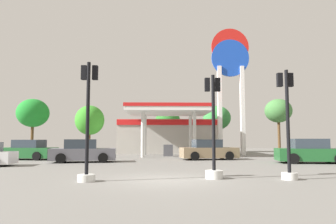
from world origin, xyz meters
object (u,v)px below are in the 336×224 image
at_px(traffic_signal_0, 214,142).
at_px(car_2, 28,151).
at_px(station_pole_sign, 230,74).
at_px(tree_3, 217,118).
at_px(tree_4, 278,111).
at_px(car_3, 208,150).
at_px(tree_1, 90,120).
at_px(tree_2, 168,123).
at_px(traffic_signal_2, 288,133).
at_px(car_1, 311,152).
at_px(traffic_signal_1, 88,133).
at_px(car_0, 83,152).
at_px(tree_0, 33,113).

bearing_deg(traffic_signal_0, car_2, 135.87).
bearing_deg(station_pole_sign, car_2, -160.09).
relative_size(tree_3, tree_4, 0.87).
xyz_separation_m(car_3, tree_1, (-12.77, 14.72, 3.29)).
height_order(station_pole_sign, tree_2, station_pole_sign).
xyz_separation_m(station_pole_sign, traffic_signal_0, (-5.05, -18.87, -6.89)).
relative_size(tree_1, tree_2, 1.04).
bearing_deg(station_pole_sign, traffic_signal_2, -96.16).
height_order(car_2, car_3, car_3).
relative_size(car_2, tree_3, 0.79).
xyz_separation_m(car_1, tree_2, (-9.27, 20.67, 3.09)).
bearing_deg(tree_1, tree_4, -0.43).
xyz_separation_m(car_2, tree_3, (17.79, 14.39, 3.60)).
height_order(car_1, tree_4, tree_4).
height_order(car_2, tree_4, tree_4).
relative_size(car_1, tree_3, 0.83).
bearing_deg(tree_2, traffic_signal_2, -81.85).
relative_size(traffic_signal_1, traffic_signal_2, 1.04).
bearing_deg(tree_4, traffic_signal_1, -123.22).
height_order(car_3, tree_3, tree_3).
height_order(car_0, tree_0, tree_0).
bearing_deg(traffic_signal_0, car_3, 82.30).
relative_size(station_pole_sign, tree_0, 1.88).
bearing_deg(traffic_signal_2, tree_1, 117.43).
xyz_separation_m(car_0, car_1, (15.74, -1.30, 0.02)).
relative_size(car_3, traffic_signal_2, 1.05).
distance_m(traffic_signal_0, tree_3, 27.41).
distance_m(traffic_signal_1, tree_1, 28.31).
relative_size(car_0, traffic_signal_0, 1.10).
bearing_deg(station_pole_sign, tree_4, 44.69).
distance_m(station_pole_sign, car_2, 20.46).
height_order(car_0, traffic_signal_2, traffic_signal_2).
bearing_deg(tree_2, car_0, -108.49).
bearing_deg(car_3, tree_4, 52.25).
height_order(station_pole_sign, car_1, station_pole_sign).
bearing_deg(car_2, traffic_signal_1, -59.51).
bearing_deg(tree_2, car_3, -80.35).
height_order(traffic_signal_2, tree_3, tree_3).
bearing_deg(traffic_signal_2, tree_0, 126.88).
height_order(car_1, tree_1, tree_1).
relative_size(station_pole_sign, traffic_signal_2, 2.95).
bearing_deg(tree_3, car_1, -80.72).
bearing_deg(traffic_signal_0, tree_4, 64.17).
height_order(station_pole_sign, traffic_signal_2, station_pole_sign).
bearing_deg(car_1, tree_2, 114.15).
bearing_deg(tree_3, tree_1, 179.96).
height_order(car_0, car_2, car_0).
distance_m(car_1, car_3, 7.50).
bearing_deg(tree_3, tree_0, 174.24).
bearing_deg(tree_3, traffic_signal_0, -100.58).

